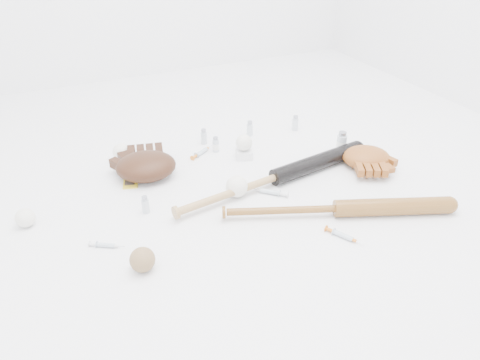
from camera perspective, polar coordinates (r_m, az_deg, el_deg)
name	(u,v)px	position (r m, az deg, el deg)	size (l,w,h in m)	color
bat_dark	(276,177)	(1.82, 4.40, 0.36)	(0.93, 0.07, 0.07)	black
bat_wood	(337,209)	(1.67, 11.75, -3.43)	(0.85, 0.06, 0.06)	brown
glove_dark	(146,166)	(1.89, -11.39, 1.71)	(0.28, 0.28, 0.10)	#331A0E
glove_tan	(366,157)	(2.01, 15.14, 2.71)	(0.23, 0.23, 0.08)	brown
trading_card	(130,183)	(1.89, -13.21, -0.40)	(0.06, 0.08, 0.00)	gold
pedestal	(244,154)	(2.01, 0.49, 3.20)	(0.07, 0.07, 0.04)	white
baseball_on_pedestal	(244,143)	(1.99, 0.50, 4.57)	(0.07, 0.07, 0.07)	white
baseball_left	(25,218)	(1.75, -24.72, -4.21)	(0.07, 0.07, 0.07)	white
baseball_upper	(122,152)	(2.05, -14.23, 3.29)	(0.08, 0.08, 0.08)	white
baseball_mid	(237,187)	(1.74, -0.41, -0.80)	(0.08, 0.08, 0.08)	white
baseball_aged	(142,260)	(1.45, -11.81, -9.49)	(0.08, 0.08, 0.08)	olive
syringe_0	(106,245)	(1.58, -16.05, -7.64)	(0.13, 0.02, 0.02)	#ADBCC6
syringe_1	(270,192)	(1.77, 3.66, -1.45)	(0.17, 0.03, 0.02)	#ADBCC6
syringe_2	(201,152)	(2.05, -4.72, 3.40)	(0.16, 0.03, 0.02)	#ADBCC6
syringe_3	(343,236)	(1.59, 12.46, -6.63)	(0.15, 0.03, 0.02)	#ADBCC6
vial_0	(204,136)	(2.13, -4.43, 5.32)	(0.03, 0.03, 0.07)	silver
vial_1	(250,128)	(2.21, 1.20, 6.34)	(0.03, 0.03, 0.07)	silver
vial_2	(216,144)	(2.06, -2.98, 4.36)	(0.03, 0.03, 0.07)	silver
vial_3	(342,142)	(2.09, 12.28, 4.49)	(0.04, 0.04, 0.10)	silver
vial_4	(145,204)	(1.69, -11.47, -2.94)	(0.03, 0.03, 0.07)	silver
vial_5	(295,123)	(2.27, 6.75, 6.92)	(0.03, 0.03, 0.07)	silver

